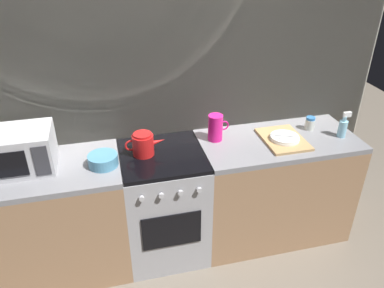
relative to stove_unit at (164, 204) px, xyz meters
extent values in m
plane|color=#6B6054|center=(0.00, 0.00, -0.45)|extent=(8.00, 8.00, 0.00)
cube|color=#B2AD9E|center=(0.00, 0.33, 0.75)|extent=(3.60, 0.05, 2.40)
cube|color=silver|center=(0.00, 0.30, 0.75)|extent=(3.58, 0.01, 2.39)
cube|color=#997251|center=(-0.90, 0.00, -0.02)|extent=(1.20, 0.60, 0.86)
cube|color=gray|center=(-0.90, 0.00, 0.43)|extent=(1.20, 0.60, 0.04)
cube|color=#9E9EA3|center=(0.00, 0.00, -0.01)|extent=(0.60, 0.60, 0.87)
cube|color=black|center=(0.00, 0.00, 0.44)|extent=(0.59, 0.59, 0.03)
cube|color=black|center=(0.00, -0.30, 0.00)|extent=(0.42, 0.01, 0.28)
cylinder|color=#B7B7BC|center=(-0.19, -0.32, 0.33)|extent=(0.04, 0.02, 0.04)
cylinder|color=#B7B7BC|center=(-0.06, -0.32, 0.33)|extent=(0.04, 0.02, 0.04)
cylinder|color=#B7B7BC|center=(0.06, -0.32, 0.33)|extent=(0.04, 0.02, 0.04)
cylinder|color=#B7B7BC|center=(0.19, -0.32, 0.33)|extent=(0.04, 0.02, 0.04)
cube|color=#997251|center=(0.90, 0.00, -0.02)|extent=(1.20, 0.60, 0.86)
cube|color=gray|center=(0.90, 0.00, 0.43)|extent=(1.20, 0.60, 0.04)
cube|color=#B2B2B7|center=(-0.94, 0.05, 0.59)|extent=(0.46, 0.34, 0.27)
cube|color=black|center=(-0.99, -0.12, 0.59)|extent=(0.28, 0.01, 0.17)
cube|color=#333338|center=(-0.77, -0.12, 0.59)|extent=(0.09, 0.01, 0.21)
cylinder|color=red|center=(-0.12, 0.03, 0.53)|extent=(0.15, 0.15, 0.15)
cylinder|color=red|center=(-0.12, 0.03, 0.61)|extent=(0.13, 0.13, 0.02)
cone|color=red|center=(-0.01, 0.03, 0.54)|extent=(0.10, 0.04, 0.05)
torus|color=red|center=(-0.21, 0.03, 0.53)|extent=(0.08, 0.01, 0.08)
cylinder|color=teal|center=(-0.41, -0.05, 0.49)|extent=(0.20, 0.20, 0.08)
cylinder|color=#E5197A|center=(0.43, 0.11, 0.55)|extent=(0.11, 0.11, 0.20)
torus|color=#E5197A|center=(0.49, 0.11, 0.56)|extent=(0.08, 0.01, 0.08)
cube|color=tan|center=(0.92, -0.03, 0.46)|extent=(0.30, 0.40, 0.02)
cylinder|color=white|center=(0.92, -0.05, 0.48)|extent=(0.22, 0.22, 0.01)
cylinder|color=white|center=(0.92, -0.05, 0.49)|extent=(0.21, 0.21, 0.01)
cylinder|color=silver|center=(0.94, -0.05, 0.50)|extent=(0.16, 0.07, 0.01)
cube|color=silver|center=(0.90, -0.04, 0.50)|extent=(0.16, 0.09, 0.00)
cylinder|color=silver|center=(1.20, 0.09, 0.49)|extent=(0.08, 0.08, 0.08)
cylinder|color=#2D6BAD|center=(1.20, 0.09, 0.55)|extent=(0.07, 0.07, 0.02)
cylinder|color=#8CCCE5|center=(1.38, -0.07, 0.52)|extent=(0.06, 0.06, 0.13)
cylinder|color=#8CCCE5|center=(1.38, -0.07, 0.60)|extent=(0.03, 0.03, 0.04)
cube|color=white|center=(1.39, -0.07, 0.64)|extent=(0.06, 0.02, 0.04)
camera|label=1|loc=(-0.34, -2.27, 1.85)|focal=35.46mm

